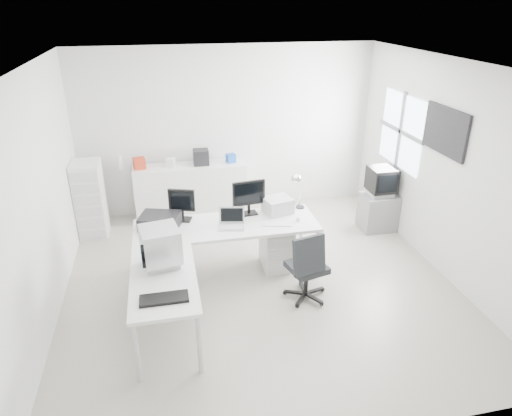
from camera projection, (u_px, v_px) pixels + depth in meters
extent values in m
cube|color=beige|center=(259.00, 282.00, 6.10)|extent=(5.00, 5.00, 0.01)
cube|color=white|center=(260.00, 65.00, 4.92)|extent=(5.00, 5.00, 0.01)
cube|color=silver|center=(228.00, 131.00, 7.73)|extent=(5.00, 0.02, 2.80)
cube|color=silver|center=(39.00, 203.00, 5.04)|extent=(0.02, 5.00, 2.80)
cube|color=silver|center=(445.00, 170.00, 5.98)|extent=(0.02, 5.00, 2.80)
cube|color=silver|center=(276.00, 247.00, 6.35)|extent=(0.40, 0.50, 0.60)
cube|color=black|center=(160.00, 221.00, 5.88)|extent=(0.58, 0.51, 0.17)
cube|color=silver|center=(277.00, 224.00, 5.97)|extent=(0.39, 0.20, 0.02)
sphere|color=silver|center=(298.00, 219.00, 6.06)|extent=(0.06, 0.06, 0.06)
cube|color=#B3B3B3|center=(278.00, 205.00, 6.28)|extent=(0.44, 0.40, 0.21)
cube|color=black|center=(164.00, 299.00, 4.49)|extent=(0.48, 0.19, 0.03)
cube|color=slate|center=(378.00, 212.00, 7.39)|extent=(0.54, 0.45, 0.59)
cube|color=silver|center=(191.00, 191.00, 7.76)|extent=(1.85, 0.46, 0.93)
cube|color=#AA2F18|center=(139.00, 163.00, 7.37)|extent=(0.21, 0.20, 0.18)
cube|color=silver|center=(171.00, 162.00, 7.48)|extent=(0.17, 0.16, 0.14)
cube|color=black|center=(201.00, 157.00, 7.55)|extent=(0.26, 0.23, 0.25)
cube|color=#1849AC|center=(231.00, 158.00, 7.67)|extent=(0.17, 0.16, 0.15)
cylinder|color=silver|center=(120.00, 163.00, 7.34)|extent=(0.07, 0.07, 0.22)
cube|color=silver|center=(90.00, 199.00, 7.09)|extent=(0.42, 0.50, 1.21)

